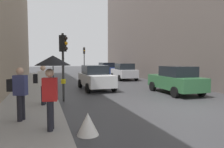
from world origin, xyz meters
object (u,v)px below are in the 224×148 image
object	(u,v)px
car_green_estate	(176,80)
warning_sign_triangle	(88,124)
traffic_light_near_right	(63,55)
pedestrian_with_black_backpack	(42,82)
car_blue_van	(106,69)
pedestrian_with_grey_backpack	(19,91)
car_white_compact	(96,77)
pedestrian_with_umbrella	(52,72)
car_silver_hatchback	(124,72)
traffic_light_far_median	(84,56)

from	to	relation	value
car_green_estate	warning_sign_triangle	size ratio (longest dim) A/B	6.56
traffic_light_near_right	pedestrian_with_black_backpack	world-z (taller)	traffic_light_near_right
car_green_estate	car_blue_van	bearing A→B (deg)	89.79
traffic_light_near_right	warning_sign_triangle	size ratio (longest dim) A/B	5.43
car_blue_van	pedestrian_with_grey_backpack	world-z (taller)	pedestrian_with_grey_backpack
car_white_compact	warning_sign_triangle	xyz separation A→B (m)	(-2.44, -8.83, -0.55)
car_blue_van	pedestrian_with_umbrella	distance (m)	22.16
car_white_compact	pedestrian_with_grey_backpack	distance (m)	8.46
car_green_estate	warning_sign_triangle	bearing A→B (deg)	-141.76
car_silver_hatchback	pedestrian_with_umbrella	bearing A→B (deg)	-118.81
car_white_compact	pedestrian_with_grey_backpack	bearing A→B (deg)	-121.30
pedestrian_with_umbrella	warning_sign_triangle	bearing A→B (deg)	-16.21
traffic_light_far_median	car_white_compact	size ratio (longest dim) A/B	0.93
traffic_light_near_right	car_silver_hatchback	world-z (taller)	traffic_light_near_right
traffic_light_far_median	car_blue_van	world-z (taller)	traffic_light_far_median
traffic_light_near_right	warning_sign_triangle	bearing A→B (deg)	-88.04
pedestrian_with_grey_backpack	pedestrian_with_black_backpack	world-z (taller)	same
car_silver_hatchback	warning_sign_triangle	world-z (taller)	car_silver_hatchback
car_blue_van	car_silver_hatchback	bearing A→B (deg)	-88.42
pedestrian_with_umbrella	pedestrian_with_black_backpack	world-z (taller)	pedestrian_with_umbrella
car_blue_van	pedestrian_with_black_backpack	xyz separation A→B (m)	(-8.16, -17.09, 0.29)
pedestrian_with_umbrella	pedestrian_with_black_backpack	bearing A→B (deg)	94.52
pedestrian_with_grey_backpack	traffic_light_far_median	bearing A→B (deg)	73.64
car_green_estate	car_blue_van	world-z (taller)	same
traffic_light_near_right	car_green_estate	bearing A→B (deg)	1.86
pedestrian_with_umbrella	pedestrian_with_grey_backpack	bearing A→B (deg)	127.07
car_green_estate	pedestrian_with_grey_backpack	xyz separation A→B (m)	(-8.82, -3.81, 0.29)
pedestrian_with_umbrella	warning_sign_triangle	world-z (taller)	pedestrian_with_umbrella
traffic_light_far_median	car_green_estate	bearing A→B (deg)	-81.86
traffic_light_far_median	car_white_compact	bearing A→B (deg)	-97.63
car_green_estate	car_blue_van	size ratio (longest dim) A/B	1.00
traffic_light_near_right	car_green_estate	distance (m)	7.22
car_white_compact	pedestrian_with_grey_backpack	xyz separation A→B (m)	(-4.39, -7.23, 0.29)
car_green_estate	pedestrian_with_black_backpack	bearing A→B (deg)	-169.34
car_silver_hatchback	warning_sign_triangle	size ratio (longest dim) A/B	6.61
warning_sign_triangle	pedestrian_with_grey_backpack	bearing A→B (deg)	140.66
traffic_light_far_median	car_green_estate	size ratio (longest dim) A/B	0.92
traffic_light_near_right	pedestrian_with_grey_backpack	distance (m)	4.20
car_green_estate	car_white_compact	xyz separation A→B (m)	(-4.43, 3.42, 0.00)
traffic_light_far_median	pedestrian_with_umbrella	bearing A→B (deg)	-103.09
car_silver_hatchback	pedestrian_with_umbrella	world-z (taller)	pedestrian_with_umbrella
car_silver_hatchback	car_blue_van	xyz separation A→B (m)	(-0.17, 6.06, 0.00)
traffic_light_far_median	car_silver_hatchback	world-z (taller)	traffic_light_far_median
traffic_light_near_right	pedestrian_with_black_backpack	size ratio (longest dim) A/B	2.00
pedestrian_with_umbrella	car_green_estate	bearing A→B (deg)	33.28
traffic_light_far_median	car_green_estate	xyz separation A→B (m)	(2.52, -17.64, -1.84)
car_silver_hatchback	car_blue_van	distance (m)	6.07
car_white_compact	pedestrian_with_umbrella	size ratio (longest dim) A/B	1.98
car_green_estate	car_blue_van	distance (m)	15.56
car_silver_hatchback	warning_sign_triangle	xyz separation A→B (m)	(-7.09, -14.91, -0.55)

